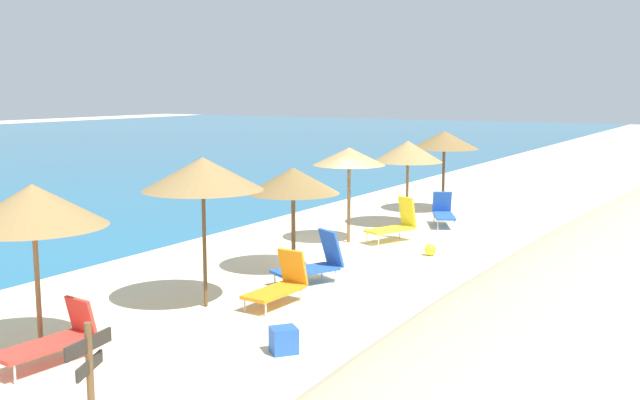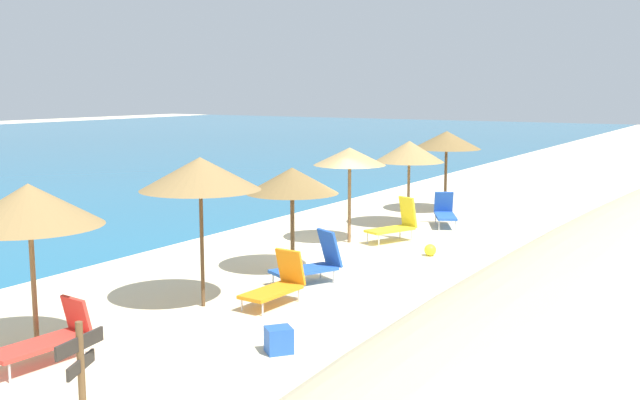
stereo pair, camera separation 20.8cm
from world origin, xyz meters
name	(u,v)px [view 1 (the left image)]	position (x,y,z in m)	size (l,w,h in m)	color
ground_plane	(363,260)	(0.00, 0.00, 0.00)	(160.00, 160.00, 0.00)	beige
beach_umbrella_0	(33,206)	(-8.62, 1.42, 2.46)	(2.33, 2.33, 2.80)	brown
beach_umbrella_1	(203,174)	(-5.15, 0.85, 2.65)	(2.37, 2.37, 2.98)	brown
beach_umbrella_2	(293,181)	(-1.86, 0.90, 2.17)	(2.17, 2.17, 2.48)	brown
beach_umbrella_3	(349,157)	(1.77, 1.39, 2.42)	(2.02, 2.02, 2.68)	brown
beach_umbrella_4	(408,152)	(4.90, 1.02, 2.35)	(2.17, 2.17, 2.69)	brown
beach_umbrella_5	(444,140)	(8.11, 1.08, 2.52)	(2.39, 2.39, 2.83)	brown
lounge_chair_0	(314,263)	(-2.51, -0.06, 0.46)	(1.69, 1.28, 1.16)	blue
lounge_chair_1	(53,339)	(-8.80, 0.90, 0.41)	(1.62, 0.73, 0.96)	red
lounge_chair_2	(395,224)	(2.55, 0.31, 0.51)	(1.61, 1.11, 1.25)	yellow
lounge_chair_3	(280,284)	(-4.26, -0.33, 0.42)	(1.49, 0.69, 1.05)	orange
lounge_chair_4	(443,212)	(5.56, 0.06, 0.44)	(1.56, 1.20, 1.04)	blue
wooden_signpost	(90,370)	(-10.29, -1.61, 0.91)	(0.83, 0.33, 1.51)	brown
beach_ball	(430,250)	(1.37, -1.23, 0.16)	(0.31, 0.31, 0.31)	yellow
cooler_box	(284,340)	(-6.53, -1.93, 0.21)	(0.42, 0.37, 0.43)	blue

